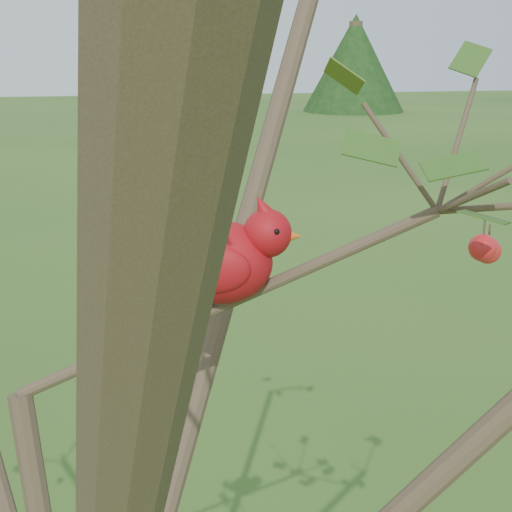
# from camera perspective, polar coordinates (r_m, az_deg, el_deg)

# --- Properties ---
(crabapple_tree) EXTENTS (2.35, 2.05, 2.95)m
(crabapple_tree) POSITION_cam_1_polar(r_m,az_deg,el_deg) (0.90, -15.31, -4.00)
(crabapple_tree) COLOR #423123
(crabapple_tree) RESTS_ON ground
(cardinal) EXTENTS (0.24, 0.15, 0.17)m
(cardinal) POSITION_cam_1_polar(r_m,az_deg,el_deg) (1.00, -2.40, -0.16)
(cardinal) COLOR #AB0E12
(cardinal) RESTS_ON ground
(distant_trees) EXTENTS (41.85, 12.59, 3.80)m
(distant_trees) POSITION_cam_1_polar(r_m,az_deg,el_deg) (24.81, -9.11, 14.13)
(distant_trees) COLOR #423123
(distant_trees) RESTS_ON ground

